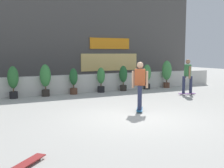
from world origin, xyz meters
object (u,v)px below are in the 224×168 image
at_px(potted_plant_6, 123,77).
at_px(skateboard_near_camera, 29,162).
at_px(potted_plant_8, 167,72).
at_px(skater_far_left, 188,75).
at_px(potted_plant_7, 147,75).
at_px(potted_plant_2, 13,80).
at_px(potted_plant_3, 45,78).
at_px(potted_plant_5, 101,79).
at_px(potted_plant_4, 74,80).
at_px(skater_far_right, 140,84).

height_order(potted_plant_6, skateboard_near_camera, potted_plant_6).
relative_size(potted_plant_8, skater_far_left, 0.92).
bearing_deg(potted_plant_7, potted_plant_2, 180.00).
bearing_deg(potted_plant_8, potted_plant_3, -180.00).
bearing_deg(skateboard_near_camera, potted_plant_5, 57.14).
height_order(potted_plant_2, skater_far_left, skater_far_left).
bearing_deg(skater_far_left, potted_plant_6, 127.13).
distance_m(potted_plant_4, potted_plant_6, 2.76).
distance_m(potted_plant_6, skater_far_left, 3.33).
xyz_separation_m(potted_plant_8, skateboard_near_camera, (-9.24, -7.87, -0.85)).
distance_m(potted_plant_3, potted_plant_6, 4.12).
xyz_separation_m(potted_plant_7, skater_far_left, (0.51, -2.65, 0.17)).
distance_m(potted_plant_2, potted_plant_4, 2.78).
height_order(potted_plant_3, potted_plant_6, potted_plant_3).
distance_m(skater_far_right, skateboard_near_camera, 5.34).
height_order(potted_plant_7, skateboard_near_camera, potted_plant_7).
xyz_separation_m(potted_plant_2, skateboard_near_camera, (-0.84, -7.87, -0.75)).
xyz_separation_m(potted_plant_2, potted_plant_4, (2.78, 0.00, -0.13)).
bearing_deg(potted_plant_7, potted_plant_8, 0.00).
xyz_separation_m(potted_plant_5, skateboard_near_camera, (-5.08, -7.87, -0.63)).
height_order(potted_plant_5, potted_plant_8, potted_plant_8).
relative_size(potted_plant_7, skateboard_near_camera, 1.89).
bearing_deg(potted_plant_8, potted_plant_5, 180.00).
relative_size(potted_plant_6, potted_plant_7, 0.97).
distance_m(potted_plant_3, skateboard_near_camera, 8.22).
relative_size(potted_plant_7, skater_far_right, 0.80).
bearing_deg(skateboard_near_camera, potted_plant_3, 74.00).
bearing_deg(potted_plant_7, potted_plant_5, 180.00).
bearing_deg(skater_far_left, potted_plant_5, 141.23).
xyz_separation_m(potted_plant_6, potted_plant_8, (2.86, 0.00, 0.17)).
height_order(potted_plant_4, potted_plant_5, potted_plant_5).
height_order(potted_plant_3, potted_plant_8, potted_plant_8).
height_order(potted_plant_5, skater_far_left, skater_far_left).
xyz_separation_m(potted_plant_5, potted_plant_8, (4.16, 0.00, 0.22)).
relative_size(potted_plant_4, potted_plant_6, 0.95).
height_order(skater_far_right, skateboard_near_camera, skater_far_right).
height_order(potted_plant_5, skater_far_right, skater_far_right).
relative_size(potted_plant_2, skater_far_left, 0.84).
height_order(potted_plant_4, potted_plant_8, potted_plant_8).
height_order(potted_plant_8, skater_far_right, skater_far_right).
bearing_deg(skateboard_near_camera, potted_plant_6, 50.97).
xyz_separation_m(potted_plant_4, skateboard_near_camera, (-3.62, -7.87, -0.63)).
distance_m(potted_plant_5, potted_plant_6, 1.30).
bearing_deg(potted_plant_6, potted_plant_7, 0.00).
distance_m(potted_plant_4, skateboard_near_camera, 8.68).
height_order(potted_plant_3, skater_far_right, skater_far_right).
bearing_deg(potted_plant_4, potted_plant_5, -0.00).
height_order(potted_plant_7, potted_plant_8, potted_plant_8).
relative_size(potted_plant_3, potted_plant_6, 1.11).
distance_m(potted_plant_2, skater_far_right, 5.94).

